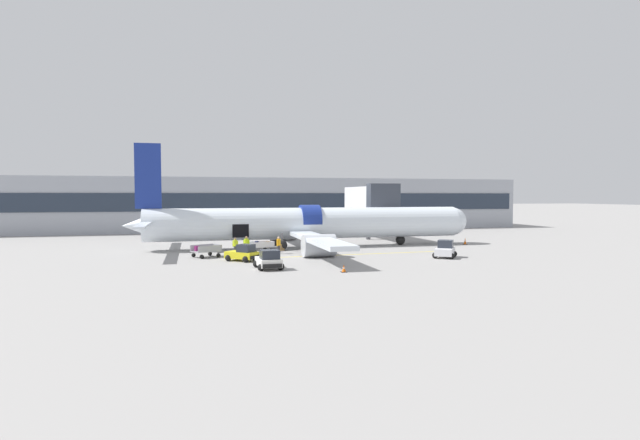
% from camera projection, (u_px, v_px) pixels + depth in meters
% --- Properties ---
extents(ground_plane, '(500.00, 500.00, 0.00)m').
position_uv_depth(ground_plane, '(310.00, 255.00, 48.35)').
color(ground_plane, gray).
extents(apron_marking_line, '(21.41, 1.40, 0.01)m').
position_uv_depth(apron_marking_line, '(342.00, 255.00, 48.45)').
color(apron_marking_line, yellow).
rests_on(apron_marking_line, ground_plane).
extents(terminal_strip, '(90.43, 12.29, 8.61)m').
position_uv_depth(terminal_strip, '(259.00, 204.00, 84.74)').
color(terminal_strip, '#9EA3AD').
rests_on(terminal_strip, ground_plane).
extents(jet_bridge_stub, '(3.80, 11.92, 7.20)m').
position_uv_depth(jet_bridge_stub, '(371.00, 198.00, 64.33)').
color(jet_bridge_stub, '#4C4C51').
rests_on(jet_bridge_stub, ground_plane).
extents(airplane, '(38.99, 36.13, 11.13)m').
position_uv_depth(airplane, '(305.00, 224.00, 55.47)').
color(airplane, silver).
rests_on(airplane, ground_plane).
extents(baggage_tug_lead, '(2.84, 3.13, 1.61)m').
position_uv_depth(baggage_tug_lead, '(445.00, 250.00, 46.43)').
color(baggage_tug_lead, silver).
rests_on(baggage_tug_lead, ground_plane).
extents(baggage_tug_mid, '(3.05, 2.95, 1.50)m').
position_uv_depth(baggage_tug_mid, '(243.00, 254.00, 43.93)').
color(baggage_tug_mid, yellow).
rests_on(baggage_tug_mid, ground_plane).
extents(baggage_tug_rear, '(2.22, 3.18, 1.54)m').
position_uv_depth(baggage_tug_rear, '(269.00, 260.00, 39.20)').
color(baggage_tug_rear, silver).
rests_on(baggage_tug_rear, ground_plane).
extents(baggage_cart_loading, '(3.59, 2.29, 1.14)m').
position_uv_depth(baggage_cart_loading, '(261.00, 247.00, 50.88)').
color(baggage_cart_loading, silver).
rests_on(baggage_cart_loading, ground_plane).
extents(baggage_cart_queued, '(3.37, 2.61, 1.15)m').
position_uv_depth(baggage_cart_queued, '(206.00, 251.00, 46.62)').
color(baggage_cart_queued, '#999BA0').
rests_on(baggage_cart_queued, ground_plane).
extents(ground_crew_loader_a, '(0.57, 0.47, 1.64)m').
position_uv_depth(ground_crew_loader_a, '(235.00, 245.00, 48.97)').
color(ground_crew_loader_a, '#2D2D33').
rests_on(ground_crew_loader_a, ground_plane).
extents(ground_crew_loader_b, '(0.62, 0.57, 1.86)m').
position_uv_depth(ground_crew_loader_b, '(246.00, 245.00, 47.91)').
color(ground_crew_loader_b, '#2D2D33').
rests_on(ground_crew_loader_b, ground_plane).
extents(ground_crew_driver, '(0.54, 0.54, 1.70)m').
position_uv_depth(ground_crew_driver, '(279.00, 245.00, 49.45)').
color(ground_crew_driver, '#2D2D33').
rests_on(ground_crew_driver, ground_plane).
extents(suitcase_on_tarmac_upright, '(0.57, 0.43, 0.84)m').
position_uv_depth(suitcase_on_tarmac_upright, '(282.00, 247.00, 52.07)').
color(suitcase_on_tarmac_upright, olive).
rests_on(suitcase_on_tarmac_upright, ground_plane).
extents(safety_cone_nose, '(0.44, 0.44, 0.78)m').
position_uv_depth(safety_cone_nose, '(465.00, 241.00, 58.69)').
color(safety_cone_nose, black).
rests_on(safety_cone_nose, ground_plane).
extents(safety_cone_engine_left, '(0.45, 0.45, 0.59)m').
position_uv_depth(safety_cone_engine_left, '(344.00, 269.00, 37.56)').
color(safety_cone_engine_left, black).
rests_on(safety_cone_engine_left, ground_plane).
extents(safety_cone_wingtip, '(0.52, 0.52, 0.61)m').
position_uv_depth(safety_cone_wingtip, '(333.00, 253.00, 47.71)').
color(safety_cone_wingtip, black).
rests_on(safety_cone_wingtip, ground_plane).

